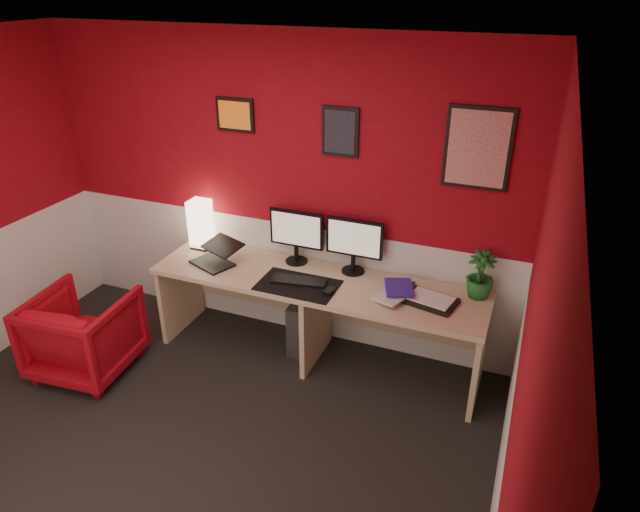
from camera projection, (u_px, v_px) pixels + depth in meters
The scene contains 24 objects.
ground at pixel (164, 464), 3.65m from camera, with size 4.00×3.50×0.01m, color black.
ceiling at pixel (95, 56), 2.53m from camera, with size 4.00×3.50×0.01m, color white.
wall_back at pixel (276, 193), 4.54m from camera, with size 4.00×0.01×2.50m, color maroon.
wall_right at pixel (519, 386), 2.42m from camera, with size 0.01×3.50×2.50m, color maroon.
wainscot_back at pixel (279, 275), 4.87m from camera, with size 4.00×0.01×1.00m, color silver.
wainscot_right at pixel (494, 507), 2.76m from camera, with size 0.01×3.50×1.00m, color silver.
desk at pixel (316, 320), 4.49m from camera, with size 2.60×0.65×0.73m, color #D1AE86.
shoji_lamp at pixel (201, 225), 4.76m from camera, with size 0.16×0.16×0.40m, color #FFE5B2.
laptop at pixel (211, 252), 4.51m from camera, with size 0.33×0.23×0.22m, color black.
monitor_left at pixel (296, 229), 4.47m from camera, with size 0.45×0.06×0.58m, color black.
monitor_right at pixel (354, 238), 4.32m from camera, with size 0.45×0.06×0.58m, color black.
desk_mat at pixel (298, 285), 4.25m from camera, with size 0.60×0.38×0.01m, color black.
keyboard at pixel (299, 281), 4.29m from camera, with size 0.42×0.14×0.02m, color black.
mouse at pixel (329, 291), 4.13m from camera, with size 0.06×0.10×0.03m, color black.
book_bottom at pixel (388, 291), 4.15m from camera, with size 0.21×0.28×0.03m, color #352198.
book_middle at pixel (382, 291), 4.10m from camera, with size 0.19×0.27×0.02m, color silver.
book_top at pixel (385, 288), 4.09m from camera, with size 0.20×0.27×0.02m, color #352198.
zen_tray at pixel (431, 301), 4.02m from camera, with size 0.35×0.25×0.03m, color black.
potted_plant at pixel (480, 275), 4.03m from camera, with size 0.20×0.20×0.36m, color #19591E.
pc_tower at pixel (307, 322), 4.72m from camera, with size 0.20×0.45×0.45m, color #99999E.
armchair at pixel (84, 333), 4.39m from camera, with size 0.70×0.72×0.66m, color #A30713.
art_left at pixel (235, 115), 4.36m from camera, with size 0.32×0.02×0.26m, color orange.
art_center at pixel (340, 132), 4.10m from camera, with size 0.28×0.02×0.36m, color black.
art_right at pixel (478, 148), 3.78m from camera, with size 0.44×0.02×0.56m, color red.
Camera 1 is at (1.92, -2.10, 2.83)m, focal length 31.82 mm.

